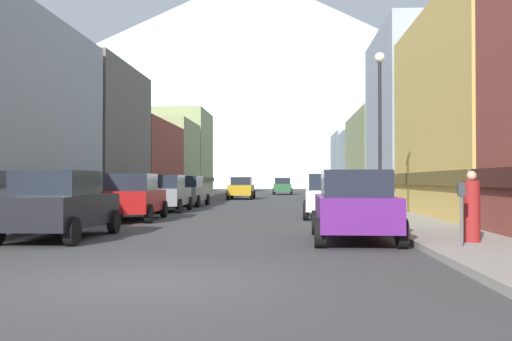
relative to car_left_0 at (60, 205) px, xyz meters
name	(u,v)px	position (x,y,z in m)	size (l,w,h in m)	color
ground_plane	(146,282)	(3.80, -6.30, -0.90)	(400.00, 400.00, 0.00)	#3D3D3D
sidewalk_left	(176,200)	(-2.45, 28.70, -0.82)	(2.50, 100.00, 0.15)	gray
sidewalk_right	(344,200)	(10.05, 28.70, -0.82)	(2.50, 100.00, 0.15)	gray
storefront_left_2	(71,138)	(-7.53, 20.84, 3.24)	(7.97, 10.45, 8.59)	#66605B
storefront_left_3	(126,162)	(-7.32, 32.72, 2.12)	(7.53, 12.91, 6.27)	brown
storefront_left_4	(157,160)	(-7.42, 44.37, 2.71)	(7.74, 10.22, 7.51)	#8C9966
storefront_left_5	(173,154)	(-7.88, 55.33, 3.83)	(8.65, 10.78, 9.80)	#8C9966
storefront_right_2	(439,122)	(14.97, 20.68, 4.12)	(7.64, 10.46, 10.39)	#99A5B2
storefront_right_3	(408,158)	(15.69, 33.19, 2.42)	(9.09, 13.81, 6.91)	#8C9966
storefront_right_4	(391,165)	(16.19, 44.17, 2.14)	(10.08, 8.02, 6.32)	#99A5B2
storefront_right_5	(364,164)	(14.77, 53.86, 2.46)	(7.23, 10.74, 6.98)	#99A5B2
car_left_0	(60,205)	(0.00, 0.00, 0.00)	(2.07, 4.41, 1.78)	black
car_left_1	(133,197)	(0.00, 7.22, 0.00)	(2.24, 4.48, 1.78)	#9E1111
car_left_2	(166,193)	(0.00, 13.34, 0.00)	(2.13, 4.43, 1.78)	slate
car_left_3	(187,191)	(0.00, 19.51, 0.00)	(2.18, 4.45, 1.78)	slate
car_right_0	(354,205)	(7.60, -0.10, 0.00)	(2.15, 4.44, 1.78)	#591E72
car_right_1	(329,196)	(7.60, 9.03, 0.00)	(2.20, 4.46, 1.78)	silver
car_driving_0	(283,186)	(5.40, 48.06, 0.00)	(2.06, 4.40, 1.78)	#265933
car_driving_1	(241,188)	(2.20, 32.49, 0.00)	(2.06, 4.40, 1.78)	#B28419
parking_meter_near	(461,205)	(9.55, -2.54, 0.11)	(0.14, 0.10, 1.33)	#595960
potted_plant_0	(97,202)	(-3.20, 12.73, -0.40)	(0.46, 0.46, 0.72)	gray
pedestrian_0	(472,209)	(10.05, -1.61, -0.02)	(0.36, 0.36, 1.59)	maroon
streetlamp_right	(380,110)	(9.15, 5.70, 3.09)	(0.36, 0.36, 5.86)	black
mountain_backdrop	(254,77)	(-9.62, 253.70, 47.74)	(335.22, 335.22, 97.27)	silver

